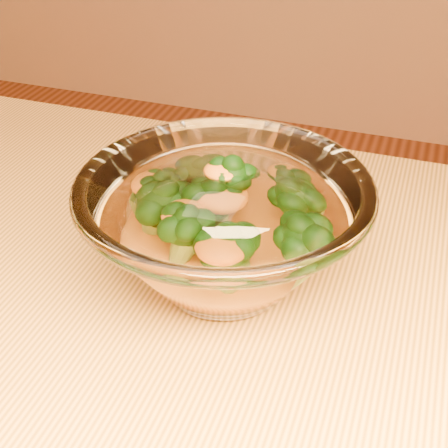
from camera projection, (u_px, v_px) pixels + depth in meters
The scene contains 3 objects.
glass_bowl at pixel (224, 229), 0.51m from camera, with size 0.24×0.24×0.10m.
cheese_sauce at pixel (224, 251), 0.52m from camera, with size 0.12×0.12×0.03m, color orange.
broccoli_heap at pixel (228, 216), 0.50m from camera, with size 0.16×0.13×0.08m.
Camera 1 is at (0.19, -0.27, 1.10)m, focal length 50.00 mm.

